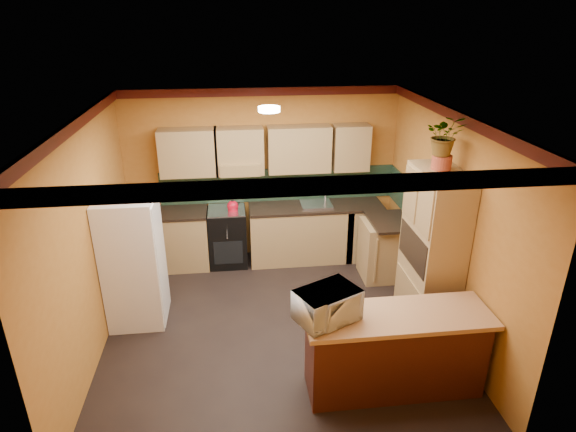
{
  "coord_description": "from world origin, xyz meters",
  "views": [
    {
      "loc": [
        -0.45,
        -5.09,
        3.73
      ],
      "look_at": [
        0.21,
        0.45,
        1.34
      ],
      "focal_mm": 30.0,
      "sensor_mm": 36.0,
      "label": 1
    }
  ],
  "objects_px": {
    "breakfast_bar": "(394,353)",
    "microwave": "(327,305)",
    "stove": "(228,237)",
    "base_cabinets_back": "(267,235)",
    "pantry": "(431,255)",
    "fridge": "(133,261)"
  },
  "relations": [
    {
      "from": "stove",
      "to": "microwave",
      "type": "xyz_separation_m",
      "value": [
        0.98,
        -3.01,
        0.64
      ]
    },
    {
      "from": "stove",
      "to": "fridge",
      "type": "xyz_separation_m",
      "value": [
        -1.16,
        -1.41,
        0.39
      ]
    },
    {
      "from": "pantry",
      "to": "stove",
      "type": "bearing_deg",
      "value": 140.14
    },
    {
      "from": "base_cabinets_back",
      "to": "breakfast_bar",
      "type": "distance_m",
      "value": 3.2
    },
    {
      "from": "base_cabinets_back",
      "to": "microwave",
      "type": "bearing_deg",
      "value": -83.28
    },
    {
      "from": "pantry",
      "to": "microwave",
      "type": "bearing_deg",
      "value": -146.32
    },
    {
      "from": "breakfast_bar",
      "to": "base_cabinets_back",
      "type": "bearing_deg",
      "value": 109.89
    },
    {
      "from": "base_cabinets_back",
      "to": "stove",
      "type": "bearing_deg",
      "value": -180.0
    },
    {
      "from": "stove",
      "to": "breakfast_bar",
      "type": "height_order",
      "value": "stove"
    },
    {
      "from": "pantry",
      "to": "breakfast_bar",
      "type": "relative_size",
      "value": 1.17
    },
    {
      "from": "breakfast_bar",
      "to": "microwave",
      "type": "bearing_deg",
      "value": 180.0
    },
    {
      "from": "pantry",
      "to": "fridge",
      "type": "bearing_deg",
      "value": 170.07
    },
    {
      "from": "breakfast_bar",
      "to": "microwave",
      "type": "relative_size",
      "value": 3.03
    },
    {
      "from": "breakfast_bar",
      "to": "fridge",
      "type": "bearing_deg",
      "value": 150.87
    },
    {
      "from": "pantry",
      "to": "base_cabinets_back",
      "type": "bearing_deg",
      "value": 131.69
    },
    {
      "from": "base_cabinets_back",
      "to": "pantry",
      "type": "xyz_separation_m",
      "value": [
        1.81,
        -2.04,
        0.61
      ]
    },
    {
      "from": "fridge",
      "to": "pantry",
      "type": "distance_m",
      "value": 3.66
    },
    {
      "from": "base_cabinets_back",
      "to": "pantry",
      "type": "bearing_deg",
      "value": -48.31
    },
    {
      "from": "fridge",
      "to": "breakfast_bar",
      "type": "bearing_deg",
      "value": -29.13
    },
    {
      "from": "breakfast_bar",
      "to": "microwave",
      "type": "xyz_separation_m",
      "value": [
        -0.73,
        0.0,
        0.65
      ]
    },
    {
      "from": "fridge",
      "to": "breakfast_bar",
      "type": "xyz_separation_m",
      "value": [
        2.88,
        -1.6,
        -0.41
      ]
    },
    {
      "from": "fridge",
      "to": "base_cabinets_back",
      "type": "bearing_deg",
      "value": 38.19
    }
  ]
}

